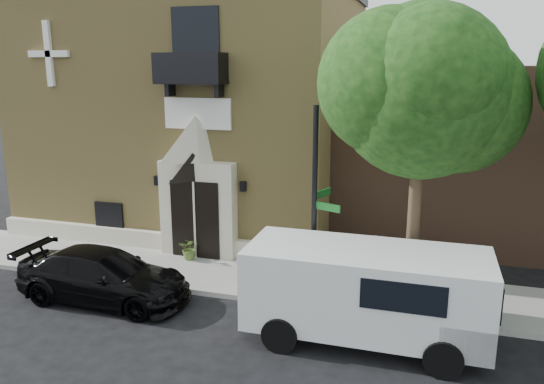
{
  "coord_description": "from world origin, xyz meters",
  "views": [
    {
      "loc": [
        6.26,
        -12.87,
        6.46
      ],
      "look_at": [
        1.79,
        2.0,
        2.7
      ],
      "focal_mm": 35.0,
      "sensor_mm": 36.0,
      "label": 1
    }
  ],
  "objects_px": {
    "black_sedan": "(104,276)",
    "street_sign": "(315,207)",
    "cargo_van": "(375,292)",
    "fire_hydrant": "(392,294)",
    "dumpster": "(446,293)",
    "pedestrian_near": "(374,264)"
  },
  "relations": [
    {
      "from": "cargo_van",
      "to": "fire_hydrant",
      "type": "relative_size",
      "value": 6.44
    },
    {
      "from": "fire_hydrant",
      "to": "dumpster",
      "type": "relative_size",
      "value": 0.48
    },
    {
      "from": "street_sign",
      "to": "pedestrian_near",
      "type": "relative_size",
      "value": 3.14
    },
    {
      "from": "cargo_van",
      "to": "street_sign",
      "type": "distance_m",
      "value": 2.73
    },
    {
      "from": "cargo_van",
      "to": "street_sign",
      "type": "relative_size",
      "value": 1.06
    },
    {
      "from": "fire_hydrant",
      "to": "dumpster",
      "type": "bearing_deg",
      "value": 3.3
    },
    {
      "from": "cargo_van",
      "to": "dumpster",
      "type": "bearing_deg",
      "value": 45.23
    },
    {
      "from": "black_sedan",
      "to": "street_sign",
      "type": "xyz_separation_m",
      "value": [
        5.69,
        1.24,
        2.11
      ]
    },
    {
      "from": "dumpster",
      "to": "pedestrian_near",
      "type": "xyz_separation_m",
      "value": [
        -1.93,
        0.9,
        0.25
      ]
    },
    {
      "from": "street_sign",
      "to": "dumpster",
      "type": "relative_size",
      "value": 2.91
    },
    {
      "from": "street_sign",
      "to": "dumpster",
      "type": "bearing_deg",
      "value": 25.01
    },
    {
      "from": "fire_hydrant",
      "to": "pedestrian_near",
      "type": "relative_size",
      "value": 0.52
    },
    {
      "from": "black_sedan",
      "to": "street_sign",
      "type": "relative_size",
      "value": 0.93
    },
    {
      "from": "cargo_van",
      "to": "fire_hydrant",
      "type": "height_order",
      "value": "cargo_van"
    },
    {
      "from": "black_sedan",
      "to": "cargo_van",
      "type": "height_order",
      "value": "cargo_van"
    },
    {
      "from": "cargo_van",
      "to": "pedestrian_near",
      "type": "bearing_deg",
      "value": 96.23
    },
    {
      "from": "cargo_van",
      "to": "pedestrian_near",
      "type": "distance_m",
      "value": 2.59
    },
    {
      "from": "fire_hydrant",
      "to": "dumpster",
      "type": "distance_m",
      "value": 1.36
    },
    {
      "from": "black_sedan",
      "to": "fire_hydrant",
      "type": "relative_size",
      "value": 5.66
    },
    {
      "from": "cargo_van",
      "to": "fire_hydrant",
      "type": "bearing_deg",
      "value": 79.26
    },
    {
      "from": "pedestrian_near",
      "to": "street_sign",
      "type": "bearing_deg",
      "value": 19.23
    },
    {
      "from": "street_sign",
      "to": "fire_hydrant",
      "type": "bearing_deg",
      "value": 25.61
    }
  ]
}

